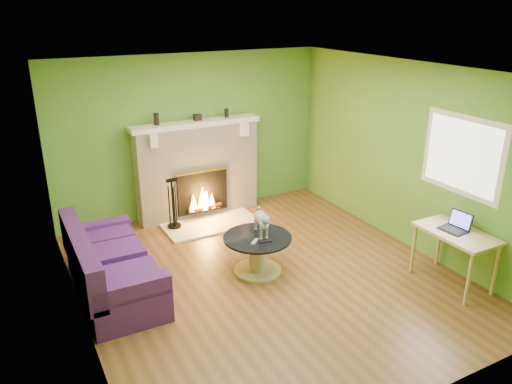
{
  "coord_description": "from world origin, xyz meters",
  "views": [
    {
      "loc": [
        -2.78,
        -4.91,
        3.31
      ],
      "look_at": [
        0.05,
        0.4,
        1.02
      ],
      "focal_mm": 35.0,
      "sensor_mm": 36.0,
      "label": 1
    }
  ],
  "objects_px": {
    "coffee_table": "(257,252)",
    "desk": "(456,238)",
    "sofa": "(109,269)",
    "cat": "(261,221)"
  },
  "relations": [
    {
      "from": "coffee_table",
      "to": "cat",
      "type": "relative_size",
      "value": 1.54
    },
    {
      "from": "sofa",
      "to": "coffee_table",
      "type": "height_order",
      "value": "sofa"
    },
    {
      "from": "desk",
      "to": "sofa",
      "type": "bearing_deg",
      "value": 154.87
    },
    {
      "from": "coffee_table",
      "to": "desk",
      "type": "distance_m",
      "value": 2.46
    },
    {
      "from": "coffee_table",
      "to": "cat",
      "type": "distance_m",
      "value": 0.4
    },
    {
      "from": "sofa",
      "to": "coffee_table",
      "type": "xyz_separation_m",
      "value": [
        1.81,
        -0.39,
        -0.04
      ]
    },
    {
      "from": "sofa",
      "to": "coffee_table",
      "type": "distance_m",
      "value": 1.85
    },
    {
      "from": "desk",
      "to": "cat",
      "type": "distance_m",
      "value": 2.4
    },
    {
      "from": "coffee_table",
      "to": "desk",
      "type": "height_order",
      "value": "desk"
    },
    {
      "from": "coffee_table",
      "to": "cat",
      "type": "bearing_deg",
      "value": 32.01
    }
  ]
}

